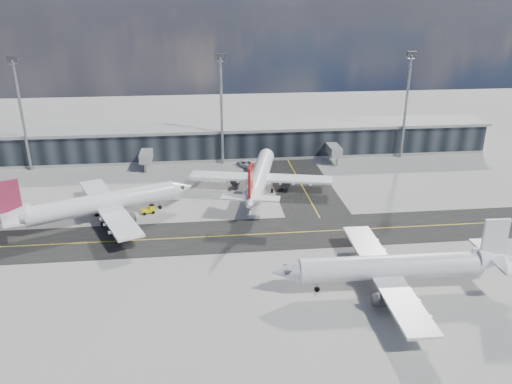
{
  "coord_description": "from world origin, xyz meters",
  "views": [
    {
      "loc": [
        -5.27,
        -80.89,
        42.38
      ],
      "look_at": [
        5.19,
        13.28,
        5.0
      ],
      "focal_mm": 35.0,
      "sensor_mm": 36.0,
      "label": 1
    }
  ],
  "objects_px": {
    "airliner_af": "(100,204)",
    "airliner_redtail": "(260,176)",
    "baggage_tug": "(149,209)",
    "service_van": "(247,164)",
    "airliner_near": "(394,267)"
  },
  "relations": [
    {
      "from": "airliner_af",
      "to": "airliner_redtail",
      "type": "xyz_separation_m",
      "value": [
        33.55,
        12.6,
        0.02
      ]
    },
    {
      "from": "baggage_tug",
      "to": "service_van",
      "type": "xyz_separation_m",
      "value": [
        23.08,
        27.69,
        -0.01
      ]
    },
    {
      "from": "airliner_af",
      "to": "baggage_tug",
      "type": "relative_size",
      "value": 12.26
    },
    {
      "from": "airliner_near",
      "to": "service_van",
      "type": "bearing_deg",
      "value": 16.8
    },
    {
      "from": "airliner_near",
      "to": "baggage_tug",
      "type": "distance_m",
      "value": 52.08
    },
    {
      "from": "airliner_redtail",
      "to": "baggage_tug",
      "type": "bearing_deg",
      "value": -144.96
    },
    {
      "from": "airliner_redtail",
      "to": "baggage_tug",
      "type": "height_order",
      "value": "airliner_redtail"
    },
    {
      "from": "airliner_af",
      "to": "service_van",
      "type": "distance_m",
      "value": 44.52
    },
    {
      "from": "airliner_near",
      "to": "airliner_redtail",
      "type": "bearing_deg",
      "value": 21.27
    },
    {
      "from": "service_van",
      "to": "baggage_tug",
      "type": "bearing_deg",
      "value": -158.06
    },
    {
      "from": "airliner_near",
      "to": "baggage_tug",
      "type": "relative_size",
      "value": 12.35
    },
    {
      "from": "airliner_near",
      "to": "service_van",
      "type": "xyz_separation_m",
      "value": [
        -16.92,
        60.93,
        -2.82
      ]
    },
    {
      "from": "airliner_redtail",
      "to": "service_van",
      "type": "xyz_separation_m",
      "value": [
        -1.28,
        17.93,
        -2.97
      ]
    },
    {
      "from": "baggage_tug",
      "to": "service_van",
      "type": "relative_size",
      "value": 0.49
    },
    {
      "from": "airliner_redtail",
      "to": "airliner_af",
      "type": "bearing_deg",
      "value": -146.2
    }
  ]
}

